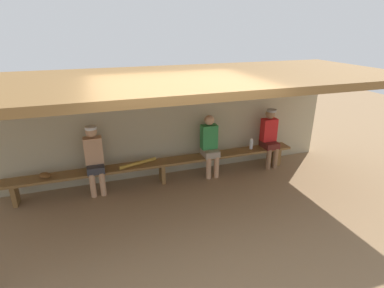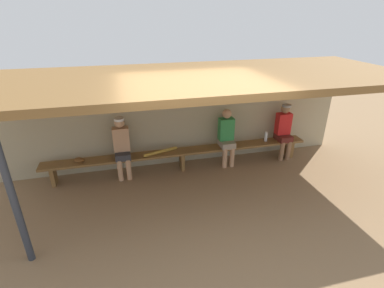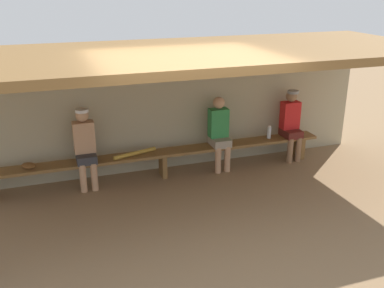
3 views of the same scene
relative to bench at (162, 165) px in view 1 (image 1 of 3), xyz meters
The scene contains 10 objects.
ground_plane 1.60m from the bench, 90.00° to the right, with size 24.00×24.00×0.00m, color #8C6D4C.
back_wall 0.84m from the bench, 90.00° to the left, with size 8.00×0.20×2.20m, color tan.
dugout_roof 2.06m from the bench, 90.00° to the right, with size 8.00×2.80×0.12m, color brown.
bench is the anchor object (origin of this frame).
player_near_post 1.12m from the bench, ahead, with size 0.34×0.42×1.34m.
player_in_red 2.55m from the bench, ahead, with size 0.34×0.42×1.34m.
player_middle 1.35m from the bench, behind, with size 0.34×0.42×1.34m.
water_bottle_green 2.09m from the bench, ahead, with size 0.07×0.07×0.24m.
baseball_glove_worn 2.20m from the bench, behind, with size 0.24×0.17×0.09m, color brown.
baseball_bat 0.50m from the bench, behind, with size 0.07×0.07×0.79m, color #B28C33.
Camera 1 is at (-1.20, -4.01, 3.08)m, focal length 28.24 mm.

